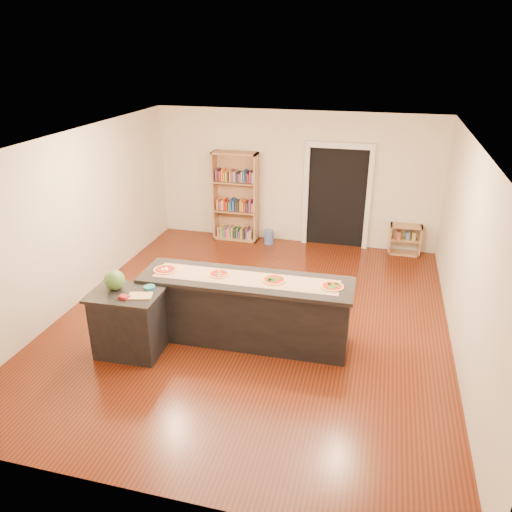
% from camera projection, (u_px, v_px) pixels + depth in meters
% --- Properties ---
extents(room, '(6.00, 7.00, 2.80)m').
position_uv_depth(room, '(253.00, 236.00, 7.40)').
color(room, beige).
rests_on(room, ground).
extents(doorway, '(1.40, 0.09, 2.21)m').
position_uv_depth(doorway, '(337.00, 191.00, 10.35)').
color(doorway, black).
rests_on(doorway, room).
extents(kitchen_island, '(3.02, 0.82, 1.00)m').
position_uv_depth(kitchen_island, '(246.00, 309.00, 7.21)').
color(kitchen_island, black).
rests_on(kitchen_island, ground).
extents(side_counter, '(0.96, 0.70, 0.95)m').
position_uv_depth(side_counter, '(129.00, 323.00, 6.91)').
color(side_counter, black).
rests_on(side_counter, ground).
extents(bookshelf, '(0.97, 0.34, 1.94)m').
position_uv_depth(bookshelf, '(235.00, 197.00, 10.77)').
color(bookshelf, tan).
rests_on(bookshelf, ground).
extents(low_shelf, '(0.63, 0.27, 0.63)m').
position_uv_depth(low_shelf, '(405.00, 240.00, 10.23)').
color(low_shelf, tan).
rests_on(low_shelf, ground).
extents(waste_bin, '(0.21, 0.21, 0.30)m').
position_uv_depth(waste_bin, '(269.00, 237.00, 10.83)').
color(waste_bin, '#4B5EA7').
rests_on(waste_bin, ground).
extents(kraft_paper, '(2.64, 0.53, 0.00)m').
position_uv_depth(kraft_paper, '(246.00, 278.00, 7.01)').
color(kraft_paper, tan).
rests_on(kraft_paper, kitchen_island).
extents(watermelon, '(0.28, 0.28, 0.28)m').
position_uv_depth(watermelon, '(115.00, 280.00, 6.76)').
color(watermelon, '#144214').
rests_on(watermelon, side_counter).
extents(cutting_board, '(0.36, 0.28, 0.02)m').
position_uv_depth(cutting_board, '(140.00, 296.00, 6.62)').
color(cutting_board, tan).
rests_on(cutting_board, side_counter).
extents(package_red, '(0.14, 0.11, 0.05)m').
position_uv_depth(package_red, '(124.00, 297.00, 6.56)').
color(package_red, maroon).
rests_on(package_red, side_counter).
extents(package_teal, '(0.16, 0.16, 0.06)m').
position_uv_depth(package_teal, '(149.00, 288.00, 6.78)').
color(package_teal, '#195966').
rests_on(package_teal, side_counter).
extents(pizza_a, '(0.34, 0.34, 0.02)m').
position_uv_depth(pizza_a, '(165.00, 270.00, 7.25)').
color(pizza_a, '#D7AB53').
rests_on(pizza_a, kitchen_island).
extents(pizza_b, '(0.31, 0.31, 0.02)m').
position_uv_depth(pizza_b, '(219.00, 274.00, 7.12)').
color(pizza_b, '#D7AB53').
rests_on(pizza_b, kitchen_island).
extents(pizza_c, '(0.34, 0.34, 0.02)m').
position_uv_depth(pizza_c, '(274.00, 280.00, 6.94)').
color(pizza_c, '#D7AB53').
rests_on(pizza_c, kitchen_island).
extents(pizza_d, '(0.33, 0.33, 0.02)m').
position_uv_depth(pizza_d, '(332.00, 286.00, 6.76)').
color(pizza_d, '#D7AB53').
rests_on(pizza_d, kitchen_island).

